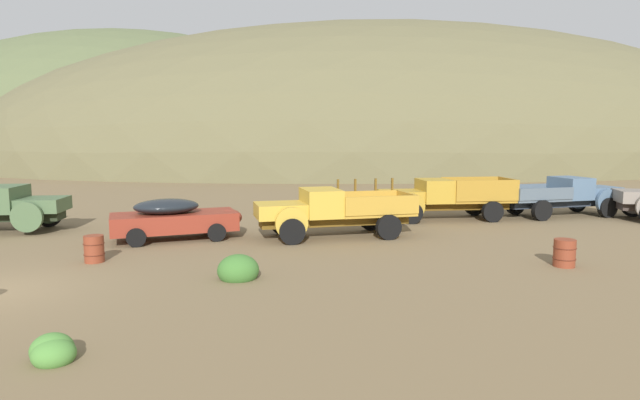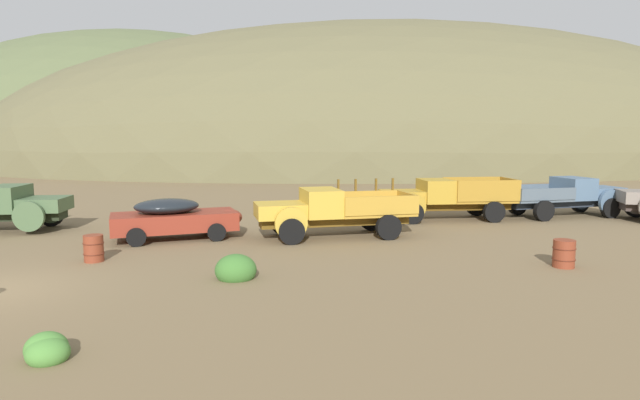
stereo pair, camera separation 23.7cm
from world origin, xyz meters
TOP-DOWN VIEW (x-y plane):
  - hill_distant at (-11.49, 84.88)m, footprint 79.90×70.23m
  - hill_center at (27.65, 57.21)m, footprint 109.39×61.05m
  - truck_weathered_green at (-3.19, 9.20)m, footprint 5.71×2.59m
  - car_rust_red at (4.03, 6.56)m, footprint 5.11×2.80m
  - truck_faded_yellow at (9.56, 6.11)m, footprint 6.27×2.80m
  - truck_mustard at (15.52, 9.57)m, footprint 6.23×2.34m
  - truck_chalk_blue at (22.26, 9.81)m, footprint 6.19×2.81m
  - oil_drum_by_truck at (16.05, 0.51)m, footprint 0.68×0.68m
  - oil_drum_spare at (1.83, 3.19)m, footprint 0.64×0.64m
  - bush_front_right at (10.27, 9.03)m, footprint 1.07×0.84m
  - bush_front_left at (6.29, 0.58)m, footprint 1.15×1.04m
  - bush_near_barrel at (3.05, -4.40)m, footprint 0.83×0.83m

SIDE VIEW (x-z plane):
  - hill_distant at x=-11.49m, z-range -21.09..21.09m
  - hill_center at x=27.65m, z-range -18.10..18.10m
  - bush_near_barrel at x=3.05m, z-range -0.15..0.46m
  - bush_front_right at x=10.27m, z-range -0.19..0.58m
  - bush_front_left at x=6.29m, z-range -0.21..0.68m
  - oil_drum_by_truck at x=16.05m, z-range 0.00..0.83m
  - oil_drum_spare at x=1.83m, z-range 0.00..0.84m
  - car_rust_red at x=4.03m, z-range 0.03..1.60m
  - truck_chalk_blue at x=22.26m, z-range 0.04..1.93m
  - truck_faded_yellow at x=9.56m, z-range -0.08..2.08m
  - truck_weathered_green at x=-3.19m, z-range 0.06..1.95m
  - truck_mustard at x=15.52m, z-range 0.07..1.98m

